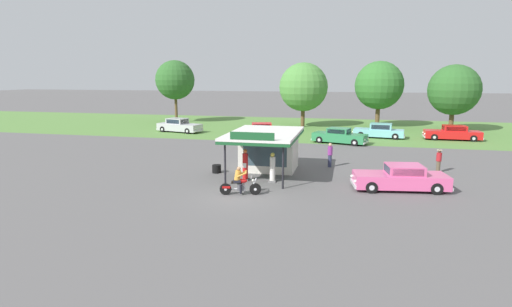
{
  "coord_description": "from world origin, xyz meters",
  "views": [
    {
      "loc": [
        5.53,
        -20.51,
        6.4
      ],
      "look_at": [
        -0.3,
        4.82,
        1.4
      ],
      "focal_mm": 28.27,
      "sensor_mm": 36.0,
      "label": 1
    }
  ],
  "objects_px": {
    "parked_car_back_row_right": "(264,130)",
    "parked_car_back_row_far_left": "(452,133)",
    "parked_car_back_row_centre_left": "(339,136)",
    "parked_car_back_row_left": "(179,126)",
    "spare_tire_stack": "(217,169)",
    "gas_pump_nearside": "(245,166)",
    "motorcycle_with_rider": "(240,183)",
    "parked_car_back_row_centre": "(379,131)",
    "bystander_strolling_foreground": "(439,160)",
    "bystander_chatting_near_pumps": "(330,154)",
    "gas_pump_offside": "(272,169)",
    "featured_classic_sedan": "(401,178)"
  },
  "relations": [
    {
      "from": "spare_tire_stack",
      "to": "motorcycle_with_rider",
      "type": "bearing_deg",
      "value": -58.08
    },
    {
      "from": "gas_pump_offside",
      "to": "gas_pump_nearside",
      "type": "bearing_deg",
      "value": 180.0
    },
    {
      "from": "featured_classic_sedan",
      "to": "parked_car_back_row_far_left",
      "type": "distance_m",
      "value": 21.8
    },
    {
      "from": "bystander_strolling_foreground",
      "to": "spare_tire_stack",
      "type": "relative_size",
      "value": 2.61
    },
    {
      "from": "featured_classic_sedan",
      "to": "parked_car_back_row_far_left",
      "type": "bearing_deg",
      "value": 70.3
    },
    {
      "from": "motorcycle_with_rider",
      "to": "parked_car_back_row_centre_left",
      "type": "xyz_separation_m",
      "value": [
        4.87,
        18.82,
        0.03
      ]
    },
    {
      "from": "gas_pump_nearside",
      "to": "parked_car_back_row_right",
      "type": "height_order",
      "value": "gas_pump_nearside"
    },
    {
      "from": "parked_car_back_row_far_left",
      "to": "spare_tire_stack",
      "type": "xyz_separation_m",
      "value": [
        -18.91,
        -18.97,
        -0.41
      ]
    },
    {
      "from": "parked_car_back_row_left",
      "to": "bystander_strolling_foreground",
      "type": "distance_m",
      "value": 29.23
    },
    {
      "from": "featured_classic_sedan",
      "to": "parked_car_back_row_right",
      "type": "relative_size",
      "value": 1.08
    },
    {
      "from": "motorcycle_with_rider",
      "to": "parked_car_back_row_left",
      "type": "relative_size",
      "value": 0.39
    },
    {
      "from": "parked_car_back_row_right",
      "to": "parked_car_back_row_far_left",
      "type": "xyz_separation_m",
      "value": [
        19.25,
        1.86,
        0.01
      ]
    },
    {
      "from": "parked_car_back_row_centre",
      "to": "gas_pump_nearside",
      "type": "bearing_deg",
      "value": -114.7
    },
    {
      "from": "parked_car_back_row_centre_left",
      "to": "parked_car_back_row_right",
      "type": "xyz_separation_m",
      "value": [
        -8.07,
        2.89,
        -0.01
      ]
    },
    {
      "from": "gas_pump_nearside",
      "to": "gas_pump_offside",
      "type": "relative_size",
      "value": 1.08
    },
    {
      "from": "bystander_strolling_foreground",
      "to": "gas_pump_offside",
      "type": "bearing_deg",
      "value": -154.78
    },
    {
      "from": "featured_classic_sedan",
      "to": "bystander_strolling_foreground",
      "type": "distance_m",
      "value": 5.82
    },
    {
      "from": "gas_pump_offside",
      "to": "parked_car_back_row_far_left",
      "type": "distance_m",
      "value": 25.25
    },
    {
      "from": "bystander_chatting_near_pumps",
      "to": "spare_tire_stack",
      "type": "xyz_separation_m",
      "value": [
        -7.34,
        -3.5,
        -0.65
      ]
    },
    {
      "from": "featured_classic_sedan",
      "to": "bystander_strolling_foreground",
      "type": "relative_size",
      "value": 3.53
    },
    {
      "from": "bystander_strolling_foreground",
      "to": "bystander_chatting_near_pumps",
      "type": "bearing_deg",
      "value": 179.61
    },
    {
      "from": "gas_pump_nearside",
      "to": "parked_car_back_row_far_left",
      "type": "distance_m",
      "value": 26.3
    },
    {
      "from": "bystander_chatting_near_pumps",
      "to": "parked_car_back_row_centre_left",
      "type": "bearing_deg",
      "value": 87.89
    },
    {
      "from": "parked_car_back_row_right",
      "to": "parked_car_back_row_centre_left",
      "type": "bearing_deg",
      "value": -19.69
    },
    {
      "from": "bystander_strolling_foreground",
      "to": "parked_car_back_row_centre",
      "type": "bearing_deg",
      "value": 100.53
    },
    {
      "from": "parked_car_back_row_left",
      "to": "parked_car_back_row_far_left",
      "type": "height_order",
      "value": "parked_car_back_row_left"
    },
    {
      "from": "gas_pump_nearside",
      "to": "parked_car_back_row_centre",
      "type": "xyz_separation_m",
      "value": [
        9.33,
        20.27,
        -0.21
      ]
    },
    {
      "from": "gas_pump_offside",
      "to": "parked_car_back_row_left",
      "type": "distance_m",
      "value": 24.63
    },
    {
      "from": "featured_classic_sedan",
      "to": "parked_car_back_row_centre",
      "type": "relative_size",
      "value": 1.02
    },
    {
      "from": "parked_car_back_row_right",
      "to": "parked_car_back_row_centre",
      "type": "bearing_deg",
      "value": 7.98
    },
    {
      "from": "parked_car_back_row_centre_left",
      "to": "parked_car_back_row_left",
      "type": "distance_m",
      "value": 18.83
    },
    {
      "from": "parked_car_back_row_centre_left",
      "to": "bystander_chatting_near_pumps",
      "type": "distance_m",
      "value": 10.74
    },
    {
      "from": "motorcycle_with_rider",
      "to": "parked_car_back_row_centre",
      "type": "relative_size",
      "value": 0.41
    },
    {
      "from": "featured_classic_sedan",
      "to": "parked_car_back_row_right",
      "type": "distance_m",
      "value": 22.13
    },
    {
      "from": "parked_car_back_row_left",
      "to": "bystander_chatting_near_pumps",
      "type": "xyz_separation_m",
      "value": [
        18.0,
        -14.73,
        0.21
      ]
    },
    {
      "from": "gas_pump_offside",
      "to": "bystander_chatting_near_pumps",
      "type": "relative_size",
      "value": 1.05
    },
    {
      "from": "parked_car_back_row_right",
      "to": "bystander_chatting_near_pumps",
      "type": "xyz_separation_m",
      "value": [
        7.68,
        -13.61,
        0.25
      ]
    },
    {
      "from": "bystander_strolling_foreground",
      "to": "spare_tire_stack",
      "type": "xyz_separation_m",
      "value": [
        -14.55,
        -3.45,
        -0.56
      ]
    },
    {
      "from": "motorcycle_with_rider",
      "to": "gas_pump_offside",
      "type": "bearing_deg",
      "value": 68.43
    },
    {
      "from": "bystander_strolling_foreground",
      "to": "spare_tire_stack",
      "type": "bearing_deg",
      "value": -166.68
    },
    {
      "from": "parked_car_back_row_far_left",
      "to": "parked_car_back_row_right",
      "type": "bearing_deg",
      "value": -174.47
    },
    {
      "from": "parked_car_back_row_right",
      "to": "parked_car_back_row_left",
      "type": "height_order",
      "value": "parked_car_back_row_left"
    },
    {
      "from": "parked_car_back_row_far_left",
      "to": "spare_tire_stack",
      "type": "distance_m",
      "value": 26.79
    },
    {
      "from": "motorcycle_with_rider",
      "to": "spare_tire_stack",
      "type": "bearing_deg",
      "value": 121.92
    },
    {
      "from": "gas_pump_offside",
      "to": "parked_car_back_row_centre_left",
      "type": "relative_size",
      "value": 0.33
    },
    {
      "from": "motorcycle_with_rider",
      "to": "parked_car_back_row_centre_left",
      "type": "distance_m",
      "value": 19.44
    },
    {
      "from": "motorcycle_with_rider",
      "to": "parked_car_back_row_centre",
      "type": "bearing_deg",
      "value": 69.31
    },
    {
      "from": "motorcycle_with_rider",
      "to": "featured_classic_sedan",
      "type": "xyz_separation_m",
      "value": [
        8.7,
        3.05,
        0.01
      ]
    },
    {
      "from": "gas_pump_nearside",
      "to": "spare_tire_stack",
      "type": "height_order",
      "value": "gas_pump_nearside"
    },
    {
      "from": "bystander_chatting_near_pumps",
      "to": "parked_car_back_row_left",
      "type": "bearing_deg",
      "value": 140.7
    }
  ]
}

